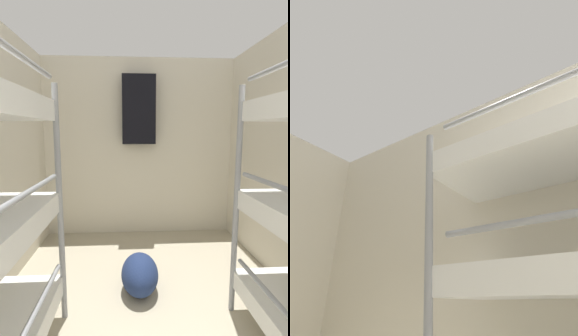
{
  "view_description": "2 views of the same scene",
  "coord_description": "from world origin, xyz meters",
  "views": [
    {
      "loc": [
        -0.17,
        0.4,
        1.45
      ],
      "look_at": [
        0.0,
        3.12,
        1.07
      ],
      "focal_mm": 28.0,
      "sensor_mm": 36.0,
      "label": 1
    },
    {
      "loc": [
        -0.43,
        1.5,
        0.83
      ],
      "look_at": [
        0.78,
        2.37,
        1.61
      ],
      "focal_mm": 28.0,
      "sensor_mm": 36.0,
      "label": 2
    }
  ],
  "objects": [
    {
      "name": "hanging_coat",
      "position": [
        -0.01,
        3.93,
        1.73
      ],
      "size": [
        0.44,
        0.12,
        0.9
      ],
      "color": "black"
    },
    {
      "name": "duffel_bag",
      "position": [
        -0.07,
        2.62,
        0.17
      ],
      "size": [
        0.33,
        0.52,
        0.33
      ],
      "color": "navy",
      "rests_on": "ground_plane"
    },
    {
      "name": "wall_back",
      "position": [
        0.0,
        4.08,
        1.22
      ],
      "size": [
        2.71,
        0.06,
        2.43
      ],
      "color": "beige",
      "rests_on": "ground_plane"
    }
  ]
}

